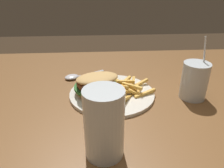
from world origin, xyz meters
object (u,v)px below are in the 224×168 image
object	(u,v)px
beer_glass	(104,126)
juice_glass	(194,82)
spoon	(74,77)
meal_plate_near	(105,88)

from	to	relation	value
beer_glass	juice_glass	size ratio (longest dim) A/B	0.81
juice_glass	spoon	size ratio (longest dim) A/B	1.22
meal_plate_near	juice_glass	bearing A→B (deg)	174.57
meal_plate_near	juice_glass	size ratio (longest dim) A/B	1.46
meal_plate_near	spoon	bearing A→B (deg)	-51.69
beer_glass	spoon	xyz separation A→B (m)	(0.10, -0.38, -0.06)
meal_plate_near	juice_glass	distance (m)	0.27
spoon	meal_plate_near	bearing A→B (deg)	98.89
meal_plate_near	spoon	xyz separation A→B (m)	(0.11, -0.14, -0.02)
meal_plate_near	beer_glass	distance (m)	0.25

